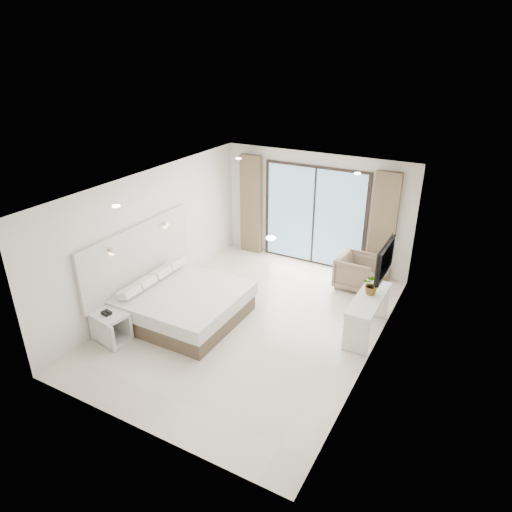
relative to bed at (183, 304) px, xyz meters
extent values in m
plane|color=beige|center=(1.23, 0.49, -0.31)|extent=(6.20, 6.20, 0.00)
cube|color=silver|center=(1.23, 3.59, 1.04)|extent=(4.60, 0.02, 2.70)
cube|color=silver|center=(1.23, -2.61, 1.04)|extent=(4.60, 0.02, 2.70)
cube|color=silver|center=(-1.07, 0.49, 1.04)|extent=(0.02, 6.20, 2.70)
cube|color=silver|center=(3.53, 0.49, 1.04)|extent=(0.02, 6.20, 2.70)
cube|color=white|center=(1.23, 0.49, 2.39)|extent=(4.60, 6.20, 0.02)
cube|color=beige|center=(-1.02, 0.00, 0.84)|extent=(0.08, 3.00, 1.20)
cube|color=black|center=(3.48, 1.19, 1.24)|extent=(0.06, 1.00, 0.58)
cube|color=black|center=(3.44, 1.19, 1.24)|extent=(0.02, 1.04, 0.62)
cube|color=black|center=(1.23, 3.56, 0.89)|extent=(2.56, 0.04, 2.42)
cube|color=#81ADCE|center=(1.23, 3.53, 0.89)|extent=(2.40, 0.01, 2.30)
cube|color=brown|center=(-0.42, 3.45, 0.94)|extent=(0.55, 0.14, 2.50)
cube|color=brown|center=(2.88, 3.45, 0.94)|extent=(0.55, 0.14, 2.50)
cylinder|color=white|center=(-0.07, -1.31, 2.37)|extent=(0.12, 0.12, 0.02)
cylinder|color=white|center=(2.53, -1.31, 2.37)|extent=(0.12, 0.12, 0.02)
cylinder|color=white|center=(-0.07, 2.29, 2.37)|extent=(0.12, 0.12, 0.02)
cylinder|color=white|center=(2.53, 2.29, 2.37)|extent=(0.12, 0.12, 0.02)
cube|color=brown|center=(0.02, 0.00, -0.15)|extent=(2.07, 1.96, 0.33)
cube|color=silver|center=(0.02, 0.00, 0.15)|extent=(2.15, 2.05, 0.27)
cube|color=white|center=(-0.72, -0.67, 0.35)|extent=(0.28, 0.41, 0.14)
cube|color=white|center=(-0.72, -0.23, 0.35)|extent=(0.28, 0.41, 0.14)
cube|color=white|center=(-0.72, 0.23, 0.35)|extent=(0.28, 0.41, 0.14)
cube|color=white|center=(-0.72, 0.67, 0.35)|extent=(0.28, 0.41, 0.14)
cube|color=silver|center=(-0.70, -1.23, 0.21)|extent=(0.68, 0.59, 0.05)
cube|color=silver|center=(-0.70, -1.23, -0.28)|extent=(0.68, 0.59, 0.05)
cube|color=silver|center=(-0.70, -1.45, -0.04)|extent=(0.60, 0.16, 0.49)
cube|color=silver|center=(-0.70, -1.01, -0.04)|extent=(0.60, 0.16, 0.49)
cube|color=black|center=(-0.72, -1.26, 0.27)|extent=(0.18, 0.15, 0.06)
cube|color=silver|center=(3.27, 1.19, 0.43)|extent=(0.46, 1.48, 0.06)
cube|color=silver|center=(3.27, 0.52, 0.04)|extent=(0.45, 0.06, 0.71)
cube|color=silver|center=(3.27, 1.85, 0.04)|extent=(0.45, 0.06, 0.71)
imported|color=#33662D|center=(3.27, 1.31, 0.61)|extent=(0.44, 0.47, 0.30)
imported|color=#816254|center=(2.56, 2.84, 0.10)|extent=(0.77, 0.82, 0.82)
camera|label=1|loc=(4.89, -6.02, 4.56)|focal=32.00mm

